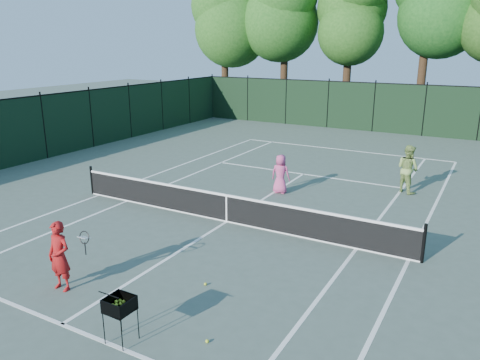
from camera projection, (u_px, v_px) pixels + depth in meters
The scene contains 19 objects.
ground at pixel (227, 222), 14.66m from camera, with size 90.00×90.00×0.00m, color #49584D.
sideline_doubles_left at pixel (99, 195), 17.23m from camera, with size 0.10×23.77×0.01m, color white.
sideline_doubles_right at pixel (409, 260), 12.08m from camera, with size 0.10×23.77×0.01m, color white.
sideline_singles_left at pixel (127, 201), 16.59m from camera, with size 0.10×23.77×0.01m, color white.
sideline_singles_right at pixel (356, 249), 12.72m from camera, with size 0.10×23.77×0.01m, color white.
baseline_far at pixel (343, 150), 24.60m from camera, with size 10.97×0.10×0.01m, color white.
service_line_near at pixel (62, 324), 9.30m from camera, with size 8.23×0.10×0.01m, color white.
service_line_far at pixel (303, 174), 20.01m from camera, with size 8.23×0.10×0.01m, color white.
center_service_line at pixel (227, 222), 14.66m from camera, with size 0.10×12.80×0.01m, color white.
tennis_net at pixel (227, 207), 14.52m from camera, with size 11.69×0.09×1.06m.
fence_far at pixel (374, 108), 29.30m from camera, with size 24.00×0.05×3.00m, color black.
tree_0 at pixel (224, 6), 36.47m from camera, with size 6.40×6.40×13.14m.
tree_2 at pixel (351, 8), 32.14m from camera, with size 6.00×6.00×12.40m.
coach at pixel (60, 256), 10.43m from camera, with size 0.89×0.62×1.62m.
player_pink at pixel (281, 174), 17.30m from camera, with size 0.74×0.50×1.46m.
player_green at pixel (408, 169), 17.36m from camera, with size 1.11×1.05×1.80m.
ball_hopper at pixel (119, 305), 8.57m from camera, with size 0.50×0.50×0.92m.
loose_ball_near_cart at pixel (207, 341), 8.72m from camera, with size 0.07×0.07×0.07m, color #C4D62B.
loose_ball_midcourt at pixel (205, 284), 10.80m from camera, with size 0.07×0.07×0.07m, color #C1CE2A.
Camera 1 is at (7.07, -11.74, 5.38)m, focal length 35.00 mm.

